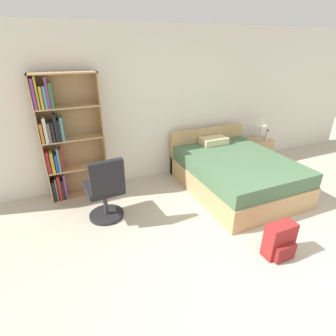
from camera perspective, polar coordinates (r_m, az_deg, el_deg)
name	(u,v)px	position (r m, az deg, el deg)	size (l,w,h in m)	color
ground_plane	(306,300)	(3.19, 27.82, -24.14)	(14.00, 14.00, 0.00)	#BCB29E
wall_back	(172,105)	(4.83, 0.82, 13.57)	(9.00, 0.06, 2.60)	silver
bookshelf	(64,140)	(4.28, -21.77, 5.67)	(0.92, 0.27, 1.94)	tan
bed	(234,172)	(4.61, 14.17, -0.90)	(1.55, 2.00, 0.84)	tan
office_chair	(105,191)	(3.69, -13.49, -4.81)	(0.51, 0.59, 0.98)	#232326
nightstand	(258,150)	(5.87, 18.99, 3.64)	(0.46, 0.41, 0.51)	tan
table_lamp	(262,122)	(5.65, 19.71, 9.41)	(0.27, 0.27, 0.47)	#B2B2B7
water_bottle	(267,135)	(5.75, 20.76, 6.72)	(0.06, 0.06, 0.22)	silver
backpack_red	(280,241)	(3.42, 23.16, -14.42)	(0.36, 0.23, 0.43)	maroon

